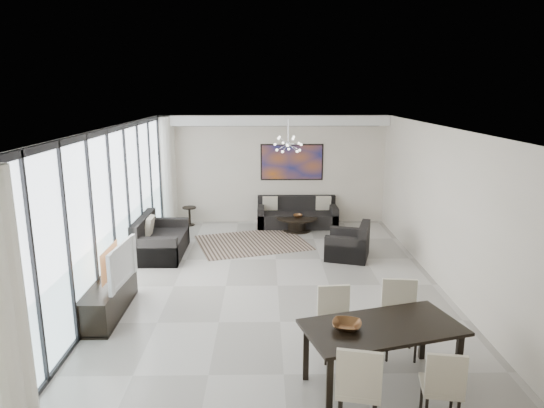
{
  "coord_description": "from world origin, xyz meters",
  "views": [
    {
      "loc": [
        -0.24,
        -8.39,
        3.54
      ],
      "look_at": [
        -0.08,
        1.3,
        1.25
      ],
      "focal_mm": 32.0,
      "sensor_mm": 36.0,
      "label": 1
    }
  ],
  "objects_px": {
    "sofa_main": "(297,216)",
    "coffee_table": "(297,223)",
    "dining_table": "(382,332)",
    "tv_console": "(108,298)",
    "television": "(116,263)"
  },
  "relations": [
    {
      "from": "sofa_main",
      "to": "dining_table",
      "type": "bearing_deg",
      "value": -85.65
    },
    {
      "from": "television",
      "to": "sofa_main",
      "type": "bearing_deg",
      "value": -27.53
    },
    {
      "from": "coffee_table",
      "to": "sofa_main",
      "type": "distance_m",
      "value": 0.46
    },
    {
      "from": "tv_console",
      "to": "television",
      "type": "distance_m",
      "value": 0.61
    },
    {
      "from": "coffee_table",
      "to": "television",
      "type": "relative_size",
      "value": 0.93
    },
    {
      "from": "tv_console",
      "to": "dining_table",
      "type": "distance_m",
      "value": 4.43
    },
    {
      "from": "dining_table",
      "to": "sofa_main",
      "type": "bearing_deg",
      "value": 94.35
    },
    {
      "from": "coffee_table",
      "to": "tv_console",
      "type": "xyz_separation_m",
      "value": [
        -3.35,
        -4.72,
        0.06
      ]
    },
    {
      "from": "tv_console",
      "to": "television",
      "type": "relative_size",
      "value": 1.53
    },
    {
      "from": "sofa_main",
      "to": "tv_console",
      "type": "distance_m",
      "value": 6.18
    },
    {
      "from": "sofa_main",
      "to": "coffee_table",
      "type": "bearing_deg",
      "value": -94.61
    },
    {
      "from": "television",
      "to": "tv_console",
      "type": "bearing_deg",
      "value": 92.51
    },
    {
      "from": "coffee_table",
      "to": "television",
      "type": "xyz_separation_m",
      "value": [
        -3.19,
        -4.72,
        0.65
      ]
    },
    {
      "from": "dining_table",
      "to": "coffee_table",
      "type": "bearing_deg",
      "value": 94.96
    },
    {
      "from": "coffee_table",
      "to": "sofa_main",
      "type": "height_order",
      "value": "sofa_main"
    }
  ]
}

